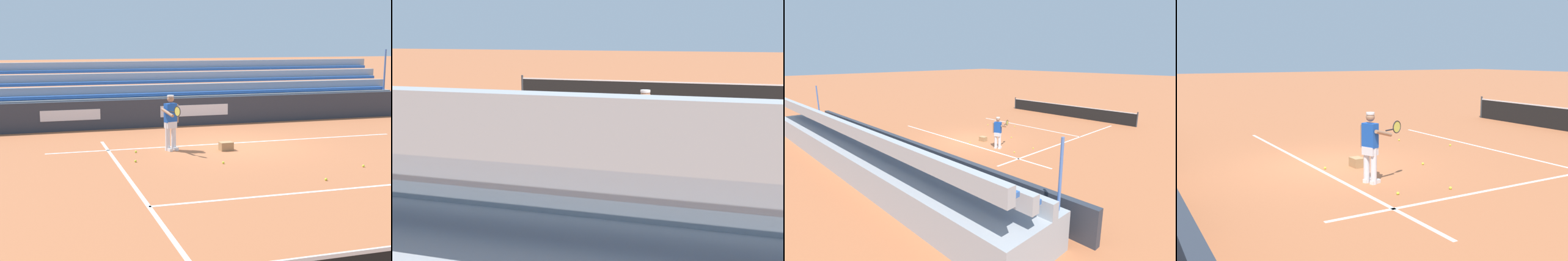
# 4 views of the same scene
# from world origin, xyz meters

# --- Properties ---
(ground_plane) EXTENTS (160.00, 160.00, 0.00)m
(ground_plane) POSITION_xyz_m (0.00, 0.00, 0.00)
(ground_plane) COLOR #B7663D
(court_baseline_white) EXTENTS (12.00, 0.10, 0.01)m
(court_baseline_white) POSITION_xyz_m (0.00, -0.50, 0.00)
(court_baseline_white) COLOR white
(court_baseline_white) RESTS_ON ground
(court_sideline_white) EXTENTS (0.10, 12.00, 0.01)m
(court_sideline_white) POSITION_xyz_m (4.11, 4.00, 0.00)
(court_sideline_white) COLOR white
(court_sideline_white) RESTS_ON ground
(court_service_line_white) EXTENTS (8.22, 0.10, 0.01)m
(court_service_line_white) POSITION_xyz_m (0.00, 5.50, 0.00)
(court_service_line_white) COLOR white
(court_service_line_white) RESTS_ON ground
(tennis_player) EXTENTS (0.58, 1.07, 1.71)m
(tennis_player) POSITION_xyz_m (2.24, 0.06, 0.89)
(tennis_player) COLOR silver
(tennis_player) RESTS_ON ground
(ball_box_cardboard) EXTENTS (0.41, 0.31, 0.26)m
(ball_box_cardboard) POSITION_xyz_m (0.61, 0.54, 0.13)
(ball_box_cardboard) COLOR #A87F51
(ball_box_cardboard) RESTS_ON ground
(tennis_ball_far_right) EXTENTS (0.07, 0.07, 0.07)m
(tennis_ball_far_right) POSITION_xyz_m (-0.46, 4.71, 0.03)
(tennis_ball_far_right) COLOR #CCE533
(tennis_ball_far_right) RESTS_ON ground
(tennis_ball_midcourt) EXTENTS (0.07, 0.07, 0.07)m
(tennis_ball_midcourt) POSITION_xyz_m (0.41, -0.33, 0.03)
(tennis_ball_midcourt) COLOR #CCE533
(tennis_ball_midcourt) RESTS_ON ground
(tennis_ball_stray_back) EXTENTS (0.07, 0.07, 0.07)m
(tennis_ball_stray_back) POSITION_xyz_m (3.35, 0.10, 0.03)
(tennis_ball_stray_back) COLOR #CCE533
(tennis_ball_stray_back) RESTS_ON ground
(tennis_ball_near_player) EXTENTS (0.07, 0.07, 0.07)m
(tennis_ball_near_player) POSITION_xyz_m (1.32, 2.27, 0.03)
(tennis_ball_near_player) COLOR #CCE533
(tennis_ball_near_player) RESTS_ON ground
(tennis_ball_on_baseline) EXTENTS (0.07, 0.07, 0.07)m
(tennis_ball_on_baseline) POSITION_xyz_m (3.60, 1.37, 0.03)
(tennis_ball_on_baseline) COLOR #CCE533
(tennis_ball_on_baseline) RESTS_ON ground
(tennis_ball_toward_net) EXTENTS (0.07, 0.07, 0.07)m
(tennis_ball_toward_net) POSITION_xyz_m (-2.16, 3.74, 0.03)
(tennis_ball_toward_net) COLOR #CCE533
(tennis_ball_toward_net) RESTS_ON ground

